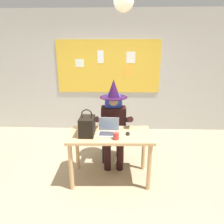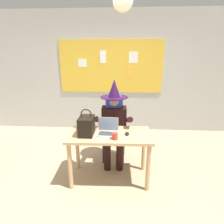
{
  "view_description": "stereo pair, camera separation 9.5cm",
  "coord_description": "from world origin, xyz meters",
  "px_view_note": "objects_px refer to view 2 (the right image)",
  "views": [
    {
      "loc": [
        0.24,
        -2.5,
        1.86
      ],
      "look_at": [
        0.15,
        0.39,
        0.98
      ],
      "focal_mm": 31.2,
      "sensor_mm": 36.0,
      "label": 1
    },
    {
      "loc": [
        0.34,
        -2.49,
        1.86
      ],
      "look_at": [
        0.15,
        0.39,
        0.98
      ],
      "focal_mm": 31.2,
      "sensor_mm": 36.0,
      "label": 2
    }
  ],
  "objects_px": {
    "handbag": "(86,126)",
    "person_costumed": "(114,118)",
    "laptop": "(108,130)",
    "coffee_mug": "(115,136)",
    "chair_at_desk": "(114,131)",
    "computer_mouse": "(127,134)",
    "desk_main": "(110,141)"
  },
  "relations": [
    {
      "from": "computer_mouse",
      "to": "coffee_mug",
      "type": "distance_m",
      "value": 0.24
    },
    {
      "from": "chair_at_desk",
      "to": "person_costumed",
      "type": "bearing_deg",
      "value": 1.46
    },
    {
      "from": "laptop",
      "to": "handbag",
      "type": "distance_m",
      "value": 0.31
    },
    {
      "from": "person_costumed",
      "to": "laptop",
      "type": "bearing_deg",
      "value": -8.21
    },
    {
      "from": "desk_main",
      "to": "chair_at_desk",
      "type": "bearing_deg",
      "value": 87.16
    },
    {
      "from": "handbag",
      "to": "computer_mouse",
      "type": "bearing_deg",
      "value": 2.6
    },
    {
      "from": "laptop",
      "to": "coffee_mug",
      "type": "xyz_separation_m",
      "value": [
        0.11,
        -0.2,
        -0.0
      ]
    },
    {
      "from": "chair_at_desk",
      "to": "laptop",
      "type": "relative_size",
      "value": 2.93
    },
    {
      "from": "computer_mouse",
      "to": "coffee_mug",
      "type": "bearing_deg",
      "value": -137.4
    },
    {
      "from": "computer_mouse",
      "to": "handbag",
      "type": "relative_size",
      "value": 0.28
    },
    {
      "from": "person_costumed",
      "to": "coffee_mug",
      "type": "height_order",
      "value": "person_costumed"
    },
    {
      "from": "chair_at_desk",
      "to": "handbag",
      "type": "xyz_separation_m",
      "value": [
        -0.36,
        -0.72,
        0.37
      ]
    },
    {
      "from": "person_costumed",
      "to": "laptop",
      "type": "relative_size",
      "value": 4.69
    },
    {
      "from": "laptop",
      "to": "coffee_mug",
      "type": "distance_m",
      "value": 0.23
    },
    {
      "from": "laptop",
      "to": "coffee_mug",
      "type": "height_order",
      "value": "laptop"
    },
    {
      "from": "person_costumed",
      "to": "laptop",
      "type": "height_order",
      "value": "person_costumed"
    },
    {
      "from": "laptop",
      "to": "coffee_mug",
      "type": "relative_size",
      "value": 3.24
    },
    {
      "from": "person_costumed",
      "to": "handbag",
      "type": "relative_size",
      "value": 3.82
    },
    {
      "from": "chair_at_desk",
      "to": "handbag",
      "type": "height_order",
      "value": "handbag"
    },
    {
      "from": "desk_main",
      "to": "handbag",
      "type": "height_order",
      "value": "handbag"
    },
    {
      "from": "chair_at_desk",
      "to": "laptop",
      "type": "xyz_separation_m",
      "value": [
        -0.06,
        -0.66,
        0.29
      ]
    },
    {
      "from": "person_costumed",
      "to": "computer_mouse",
      "type": "xyz_separation_m",
      "value": [
        0.22,
        -0.57,
        -0.03
      ]
    },
    {
      "from": "person_costumed",
      "to": "coffee_mug",
      "type": "distance_m",
      "value": 0.74
    },
    {
      "from": "computer_mouse",
      "to": "chair_at_desk",
      "type": "bearing_deg",
      "value": 104.92
    },
    {
      "from": "coffee_mug",
      "to": "laptop",
      "type": "bearing_deg",
      "value": 119.7
    },
    {
      "from": "laptop",
      "to": "handbag",
      "type": "relative_size",
      "value": 0.81
    },
    {
      "from": "coffee_mug",
      "to": "chair_at_desk",
      "type": "bearing_deg",
      "value": 93.55
    },
    {
      "from": "handbag",
      "to": "person_costumed",
      "type": "bearing_deg",
      "value": 59.27
    },
    {
      "from": "desk_main",
      "to": "handbag",
      "type": "xyz_separation_m",
      "value": [
        -0.32,
        -0.05,
        0.25
      ]
    },
    {
      "from": "desk_main",
      "to": "person_costumed",
      "type": "distance_m",
      "value": 0.58
    },
    {
      "from": "laptop",
      "to": "handbag",
      "type": "height_order",
      "value": "handbag"
    },
    {
      "from": "person_costumed",
      "to": "computer_mouse",
      "type": "relative_size",
      "value": 13.88
    }
  ]
}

